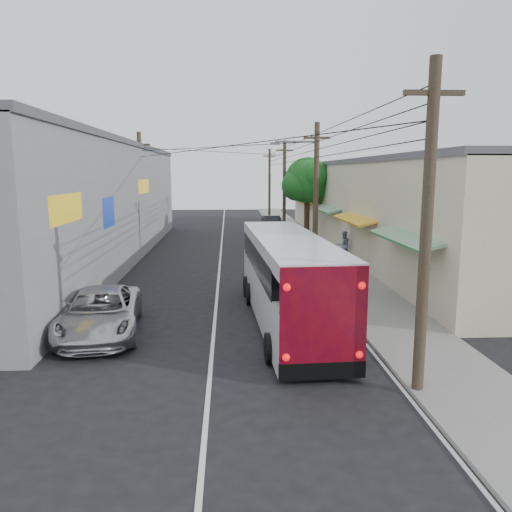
{
  "coord_description": "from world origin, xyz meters",
  "views": [
    {
      "loc": [
        0.54,
        -13.45,
        5.43
      ],
      "look_at": [
        1.66,
        6.71,
        2.03
      ],
      "focal_mm": 35.0,
      "sensor_mm": 36.0,
      "label": 1
    }
  ],
  "objects_px": {
    "parked_suv": "(298,252)",
    "pedestrian_near": "(353,274)",
    "parked_car_far": "(272,224)",
    "pedestrian_far": "(344,245)",
    "parked_car_mid": "(277,243)",
    "jeepney": "(100,313)",
    "coach_bus": "(287,278)"
  },
  "relations": [
    {
      "from": "parked_suv",
      "to": "pedestrian_near",
      "type": "relative_size",
      "value": 3.71
    },
    {
      "from": "parked_car_far",
      "to": "pedestrian_far",
      "type": "distance_m",
      "value": 16.38
    },
    {
      "from": "pedestrian_far",
      "to": "parked_car_mid",
      "type": "bearing_deg",
      "value": -51.47
    },
    {
      "from": "jeepney",
      "to": "parked_car_mid",
      "type": "height_order",
      "value": "jeepney"
    },
    {
      "from": "coach_bus",
      "to": "parked_car_far",
      "type": "distance_m",
      "value": 28.6
    },
    {
      "from": "parked_car_far",
      "to": "pedestrian_near",
      "type": "bearing_deg",
      "value": -91.6
    },
    {
      "from": "parked_car_mid",
      "to": "pedestrian_near",
      "type": "xyz_separation_m",
      "value": [
        2.37,
        -11.59,
        0.18
      ]
    },
    {
      "from": "jeepney",
      "to": "parked_car_far",
      "type": "height_order",
      "value": "jeepney"
    },
    {
      "from": "jeepney",
      "to": "pedestrian_near",
      "type": "relative_size",
      "value": 3.65
    },
    {
      "from": "coach_bus",
      "to": "jeepney",
      "type": "relative_size",
      "value": 2.02
    },
    {
      "from": "parked_car_far",
      "to": "pedestrian_far",
      "type": "relative_size",
      "value": 2.45
    },
    {
      "from": "jeepney",
      "to": "parked_car_far",
      "type": "bearing_deg",
      "value": 67.02
    },
    {
      "from": "parked_car_mid",
      "to": "pedestrian_near",
      "type": "height_order",
      "value": "pedestrian_near"
    },
    {
      "from": "coach_bus",
      "to": "pedestrian_near",
      "type": "height_order",
      "value": "coach_bus"
    },
    {
      "from": "jeepney",
      "to": "parked_suv",
      "type": "xyz_separation_m",
      "value": [
        8.4,
        12.28,
        0.05
      ]
    },
    {
      "from": "jeepney",
      "to": "parked_suv",
      "type": "bearing_deg",
      "value": 48.51
    },
    {
      "from": "parked_suv",
      "to": "pedestrian_far",
      "type": "xyz_separation_m",
      "value": [
        3.0,
        1.18,
        0.19
      ]
    },
    {
      "from": "parked_suv",
      "to": "pedestrian_far",
      "type": "distance_m",
      "value": 3.23
    },
    {
      "from": "parked_suv",
      "to": "pedestrian_far",
      "type": "bearing_deg",
      "value": 24.95
    },
    {
      "from": "coach_bus",
      "to": "pedestrian_far",
      "type": "relative_size",
      "value": 6.33
    },
    {
      "from": "pedestrian_near",
      "to": "parked_suv",
      "type": "bearing_deg",
      "value": -98.27
    },
    {
      "from": "parked_car_mid",
      "to": "parked_car_far",
      "type": "relative_size",
      "value": 0.94
    },
    {
      "from": "coach_bus",
      "to": "pedestrian_near",
      "type": "xyz_separation_m",
      "value": [
        3.53,
        4.32,
        -0.77
      ]
    },
    {
      "from": "jeepney",
      "to": "pedestrian_far",
      "type": "distance_m",
      "value": 17.64
    },
    {
      "from": "coach_bus",
      "to": "jeepney",
      "type": "height_order",
      "value": "coach_bus"
    },
    {
      "from": "coach_bus",
      "to": "parked_suv",
      "type": "height_order",
      "value": "coach_bus"
    },
    {
      "from": "jeepney",
      "to": "parked_suv",
      "type": "relative_size",
      "value": 0.98
    },
    {
      "from": "parked_car_far",
      "to": "pedestrian_near",
      "type": "height_order",
      "value": "pedestrian_near"
    },
    {
      "from": "coach_bus",
      "to": "pedestrian_far",
      "type": "distance_m",
      "value": 13.38
    },
    {
      "from": "pedestrian_near",
      "to": "jeepney",
      "type": "bearing_deg",
      "value": 7.19
    },
    {
      "from": "coach_bus",
      "to": "pedestrian_near",
      "type": "distance_m",
      "value": 5.63
    },
    {
      "from": "jeepney",
      "to": "parked_car_mid",
      "type": "xyz_separation_m",
      "value": [
        7.6,
        16.95,
        -0.07
      ]
    }
  ]
}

